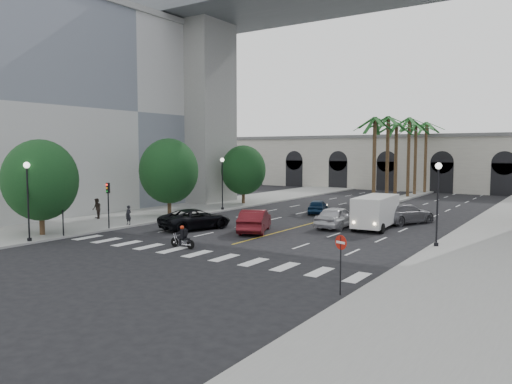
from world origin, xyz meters
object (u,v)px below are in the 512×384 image
at_px(lamp_post_left_near, 28,195).
at_px(car_a, 337,217).
at_px(do_not_enter_sign, 341,252).
at_px(motorcycle_rider, 183,238).
at_px(car_d, 404,213).
at_px(pedestrian_b, 97,209).
at_px(lamp_post_left_far, 222,179).
at_px(car_e, 318,207).
at_px(traffic_signal_near, 62,202).
at_px(car_c, 196,219).
at_px(pedestrian_a, 128,215).
at_px(car_b, 255,221).
at_px(cargo_van, 375,211).
at_px(lamp_post_right, 438,197).
at_px(traffic_signal_far, 108,198).

relative_size(lamp_post_left_near, car_a, 1.06).
height_order(lamp_post_left_near, do_not_enter_sign, lamp_post_left_near).
distance_m(motorcycle_rider, car_d, 19.95).
xyz_separation_m(lamp_post_left_near, pedestrian_b, (-5.02, 9.52, -2.18)).
relative_size(lamp_post_left_far, do_not_enter_sign, 2.08).
bearing_deg(motorcycle_rider, lamp_post_left_far, 122.66).
xyz_separation_m(lamp_post_left_far, car_e, (9.01, 3.32, -2.53)).
bearing_deg(pedestrian_b, car_a, 46.49).
height_order(traffic_signal_near, motorcycle_rider, traffic_signal_near).
height_order(lamp_post_left_far, car_c, lamp_post_left_far).
distance_m(car_c, car_e, 14.22).
height_order(lamp_post_left_far, pedestrian_a, lamp_post_left_far).
relative_size(lamp_post_left_far, car_d, 0.91).
bearing_deg(lamp_post_left_near, car_b, 50.30).
height_order(motorcycle_rider, car_b, car_b).
height_order(cargo_van, do_not_enter_sign, do_not_enter_sign).
relative_size(car_b, pedestrian_b, 2.92).
xyz_separation_m(lamp_post_left_near, car_a, (14.13, 17.30, -2.36)).
bearing_deg(car_c, pedestrian_b, 23.33).
height_order(lamp_post_right, car_d, lamp_post_right).
bearing_deg(traffic_signal_far, motorcycle_rider, -12.69).
xyz_separation_m(car_c, car_e, (3.74, 13.72, -0.10)).
xyz_separation_m(lamp_post_right, traffic_signal_far, (-22.70, -6.50, -0.71)).
distance_m(lamp_post_right, car_c, 17.86).
distance_m(lamp_post_left_near, car_e, 26.06).
height_order(lamp_post_left_near, motorcycle_rider, lamp_post_left_near).
xyz_separation_m(lamp_post_left_far, pedestrian_b, (-5.02, -11.48, -2.18)).
xyz_separation_m(traffic_signal_far, car_d, (17.82, 15.97, -1.66)).
distance_m(car_a, car_e, 8.68).
xyz_separation_m(traffic_signal_far, do_not_enter_sign, (21.80, -6.14, -0.65)).
height_order(lamp_post_left_near, traffic_signal_far, lamp_post_left_near).
height_order(traffic_signal_near, do_not_enter_sign, traffic_signal_near).
bearing_deg(cargo_van, car_a, -162.15).
bearing_deg(pedestrian_b, car_c, 30.34).
xyz_separation_m(lamp_post_left_far, car_b, (9.90, -9.08, -2.36)).
relative_size(traffic_signal_near, traffic_signal_far, 1.00).
distance_m(lamp_post_left_near, do_not_enter_sign, 21.95).
bearing_deg(car_b, lamp_post_right, 160.42).
relative_size(car_d, cargo_van, 0.95).
distance_m(lamp_post_left_near, motorcycle_rider, 10.78).
distance_m(lamp_post_right, pedestrian_a, 23.42).
bearing_deg(car_b, car_d, -151.60).
bearing_deg(pedestrian_b, traffic_signal_near, -29.54).
xyz_separation_m(car_e, do_not_enter_sign, (12.89, -23.95, 1.17)).
height_order(lamp_post_left_far, car_a, lamp_post_left_far).
bearing_deg(car_c, car_a, -125.49).
distance_m(traffic_signal_near, traffic_signal_far, 4.00).
relative_size(traffic_signal_far, pedestrian_b, 2.04).
xyz_separation_m(traffic_signal_near, car_c, (5.17, 8.10, -1.72)).
distance_m(lamp_post_left_near, cargo_van, 25.06).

